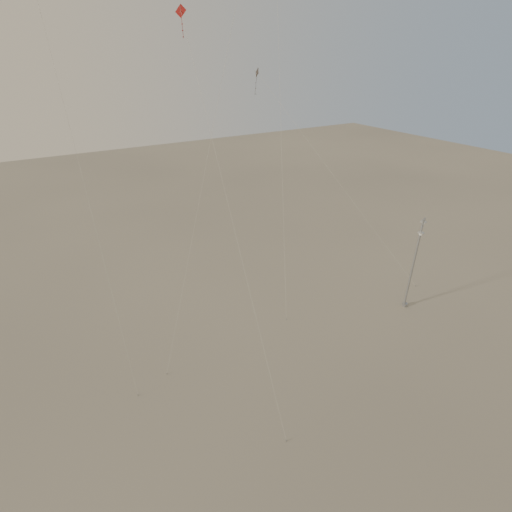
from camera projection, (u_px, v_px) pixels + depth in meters
ground at (310, 364)px, 29.11m from camera, size 160.00×160.00×0.00m
street_lamp at (414, 262)px, 33.73m from camera, size 1.43×1.13×8.42m
kite_1 at (229, 45)px, 27.64m from camera, size 11.83×8.50×27.27m
kite_3 at (206, 117)px, 23.94m from camera, size 1.29×14.22×22.88m
kite_4 at (293, 122)px, 36.13m from camera, size 10.45×13.41×19.06m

